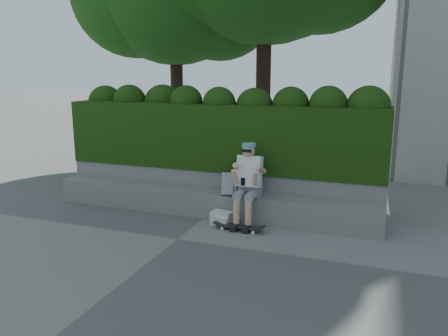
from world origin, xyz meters
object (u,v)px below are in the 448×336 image
at_px(backpack_plaid, 230,184).
at_px(skateboard, 239,226).
at_px(person, 248,181).
at_px(backpack_ground, 222,218).

bearing_deg(backpack_plaid, skateboard, -62.00).
height_order(skateboard, backpack_plaid, backpack_plaid).
distance_m(person, backpack_ground, 0.78).
bearing_deg(backpack_plaid, person, -20.19).
bearing_deg(backpack_ground, backpack_plaid, 86.18).
height_order(person, skateboard, person).
distance_m(person, backpack_plaid, 0.38).
height_order(person, backpack_ground, person).
xyz_separation_m(skateboard, backpack_plaid, (-0.32, 0.45, 0.58)).
bearing_deg(skateboard, backpack_plaid, 125.91).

